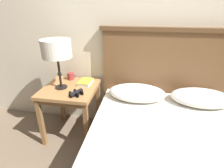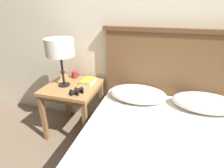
# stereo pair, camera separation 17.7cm
# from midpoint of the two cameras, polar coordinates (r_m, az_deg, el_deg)

# --- Properties ---
(wall_back) EXTENTS (8.00, 0.06, 2.60)m
(wall_back) POSITION_cam_midpoint_polar(r_m,az_deg,el_deg) (1.98, 12.57, 19.41)
(wall_back) COLOR beige
(wall_back) RESTS_ON ground_plane
(nightstand) EXTENTS (0.58, 0.58, 0.62)m
(nightstand) POSITION_cam_midpoint_polar(r_m,az_deg,el_deg) (2.05, -10.27, -2.59)
(nightstand) COLOR #AD7A47
(nightstand) RESTS_ON ground_plane
(bed) EXTENTS (1.57, 1.87, 1.25)m
(bed) POSITION_cam_midpoint_polar(r_m,az_deg,el_deg) (1.59, 20.94, -23.94)
(bed) COLOR #4E3520
(bed) RESTS_ON ground_plane
(table_lamp) EXTENTS (0.30, 0.30, 0.52)m
(table_lamp) POSITION_cam_midpoint_polar(r_m,az_deg,el_deg) (1.89, -14.12, 11.24)
(table_lamp) COLOR black
(table_lamp) RESTS_ON nightstand
(book_on_nightstand) EXTENTS (0.15, 0.21, 0.04)m
(book_on_nightstand) POSITION_cam_midpoint_polar(r_m,az_deg,el_deg) (2.06, -5.40, 0.96)
(book_on_nightstand) COLOR silver
(book_on_nightstand) RESTS_ON nightstand
(binoculars_pair) EXTENTS (0.16, 0.16, 0.05)m
(binoculars_pair) POSITION_cam_midpoint_polar(r_m,az_deg,el_deg) (1.82, -8.80, -2.40)
(binoculars_pair) COLOR black
(binoculars_pair) RESTS_ON nightstand
(coffee_mug) EXTENTS (0.10, 0.08, 0.08)m
(coffee_mug) POSITION_cam_midpoint_polar(r_m,az_deg,el_deg) (2.20, -9.77, 3.02)
(coffee_mug) COLOR #993333
(coffee_mug) RESTS_ON nightstand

